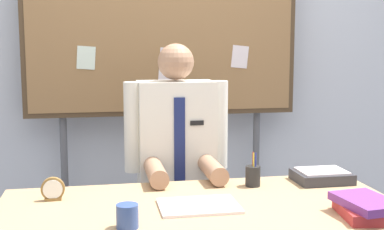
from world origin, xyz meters
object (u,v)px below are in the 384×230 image
desk (201,226)px  coffee_mug (127,216)px  paper_tray (322,176)px  open_notebook (199,206)px  person (177,184)px  book_stack (365,207)px  pen_holder (253,176)px  bulletin_board (163,22)px  desk_clock (53,190)px

desk → coffee_mug: size_ratio=19.07×
paper_tray → open_notebook: bearing=-157.4°
desk → open_notebook: size_ratio=5.15×
person → open_notebook: person is taller
book_stack → coffee_mug: (-0.90, 0.05, 0.01)m
desk → coffee_mug: 0.39m
book_stack → person: bearing=123.3°
person → pen_holder: size_ratio=8.68×
bulletin_board → pen_holder: (0.30, -0.90, -0.75)m
person → desk_clock: 0.76m
book_stack → desk_clock: (-1.19, 0.44, 0.01)m
paper_tray → person: bearing=149.4°
book_stack → open_notebook: bearing=158.6°
person → paper_tray: (0.65, -0.38, 0.11)m
desk_clock → pen_holder: (0.90, 0.06, 0.00)m
open_notebook → pen_holder: pen_holder is taller
book_stack → pen_holder: 0.58m
bulletin_board → open_notebook: size_ratio=6.64×
open_notebook → desk_clock: (-0.59, 0.21, 0.04)m
book_stack → paper_tray: bearing=83.2°
bulletin_board → person: bearing=-90.0°
bulletin_board → book_stack: size_ratio=7.71×
bulletin_board → open_notebook: bearing=-90.6°
book_stack → desk_clock: size_ratio=2.78×
pen_holder → paper_tray: size_ratio=0.62×
bulletin_board → paper_tray: (0.65, -0.88, -0.77)m
desk_clock → coffee_mug: bearing=-53.6°
desk → bulletin_board: size_ratio=0.78×
desk → bulletin_board: 1.44m
person → coffee_mug: size_ratio=15.98×
open_notebook → paper_tray: paper_tray is taller
person → bulletin_board: 1.01m
open_notebook → desk: bearing=57.0°
person → desk: bearing=-90.0°
book_stack → coffee_mug: size_ratio=3.19×
pen_holder → coffee_mug: bearing=-143.7°
bulletin_board → book_stack: 1.69m
book_stack → paper_tray: (0.06, 0.51, -0.01)m
pen_holder → paper_tray: bearing=1.7°
desk_clock → coffee_mug: 0.49m
person → desk_clock: (-0.60, -0.45, 0.13)m
desk → pen_holder: bearing=39.3°
bulletin_board → open_notebook: bulletin_board is taller
open_notebook → paper_tray: (0.66, 0.28, 0.02)m
paper_tray → desk: bearing=-158.5°
desk → desk_clock: size_ratio=16.65×
desk → paper_tray: 0.71m
person → bulletin_board: bearing=90.0°
desk → paper_tray: paper_tray is taller
book_stack → desk_clock: bearing=159.5°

